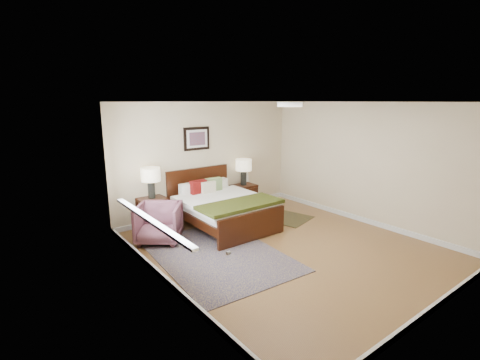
# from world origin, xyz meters

# --- Properties ---
(floor) EXTENTS (5.00, 5.00, 0.00)m
(floor) POSITION_xyz_m (0.00, 0.00, 0.00)
(floor) COLOR brown
(floor) RESTS_ON ground
(back_wall) EXTENTS (4.50, 0.04, 2.50)m
(back_wall) POSITION_xyz_m (0.00, 2.50, 1.25)
(back_wall) COLOR beige
(back_wall) RESTS_ON ground
(front_wall) EXTENTS (4.50, 0.04, 2.50)m
(front_wall) POSITION_xyz_m (0.00, -2.50, 1.25)
(front_wall) COLOR beige
(front_wall) RESTS_ON ground
(left_wall) EXTENTS (0.04, 5.00, 2.50)m
(left_wall) POSITION_xyz_m (-2.25, 0.00, 1.25)
(left_wall) COLOR beige
(left_wall) RESTS_ON ground
(right_wall) EXTENTS (0.04, 5.00, 2.50)m
(right_wall) POSITION_xyz_m (2.25, 0.00, 1.25)
(right_wall) COLOR beige
(right_wall) RESTS_ON ground
(ceiling) EXTENTS (4.50, 5.00, 0.02)m
(ceiling) POSITION_xyz_m (0.00, 0.00, 2.50)
(ceiling) COLOR white
(ceiling) RESTS_ON back_wall
(window) EXTENTS (0.11, 2.72, 1.32)m
(window) POSITION_xyz_m (-2.20, 0.70, 1.38)
(window) COLOR silver
(window) RESTS_ON left_wall
(door) EXTENTS (0.06, 1.00, 2.18)m
(door) POSITION_xyz_m (-2.23, -1.75, 1.07)
(door) COLOR silver
(door) RESTS_ON ground
(ceil_fixture) EXTENTS (0.44, 0.44, 0.08)m
(ceil_fixture) POSITION_xyz_m (0.00, 0.00, 2.47)
(ceil_fixture) COLOR white
(ceil_fixture) RESTS_ON ceiling
(bed) EXTENTS (1.64, 1.97, 1.06)m
(bed) POSITION_xyz_m (-0.31, 1.53, 0.49)
(bed) COLOR #341307
(bed) RESTS_ON ground
(wall_art) EXTENTS (0.62, 0.05, 0.50)m
(wall_art) POSITION_xyz_m (-0.30, 2.47, 1.72)
(wall_art) COLOR black
(wall_art) RESTS_ON back_wall
(nightstand_left) EXTENTS (0.53, 0.48, 0.63)m
(nightstand_left) POSITION_xyz_m (-1.48, 2.25, 0.51)
(nightstand_left) COLOR #341307
(nightstand_left) RESTS_ON ground
(nightstand_right) EXTENTS (0.57, 0.43, 0.56)m
(nightstand_right) POSITION_xyz_m (0.82, 2.26, 0.35)
(nightstand_right) COLOR #341307
(nightstand_right) RESTS_ON ground
(lamp_left) EXTENTS (0.38, 0.38, 0.61)m
(lamp_left) POSITION_xyz_m (-1.48, 2.27, 1.07)
(lamp_left) COLOR black
(lamp_left) RESTS_ON nightstand_left
(lamp_right) EXTENTS (0.38, 0.38, 0.61)m
(lamp_right) POSITION_xyz_m (0.82, 2.27, 1.00)
(lamp_right) COLOR black
(lamp_right) RESTS_ON nightstand_right
(armchair) EXTENTS (1.08, 1.08, 0.71)m
(armchair) POSITION_xyz_m (-1.66, 1.57, 0.35)
(armchair) COLOR brown
(armchair) RESTS_ON ground
(rug_persian) EXTENTS (2.04, 2.77, 0.01)m
(rug_persian) POSITION_xyz_m (-1.14, 0.45, 0.01)
(rug_persian) COLOR #0C0C3C
(rug_persian) RESTS_ON ground
(rug_navy) EXTENTS (1.20, 1.51, 0.01)m
(rug_navy) POSITION_xyz_m (1.05, 1.27, 0.01)
(rug_navy) COLOR black
(rug_navy) RESTS_ON ground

